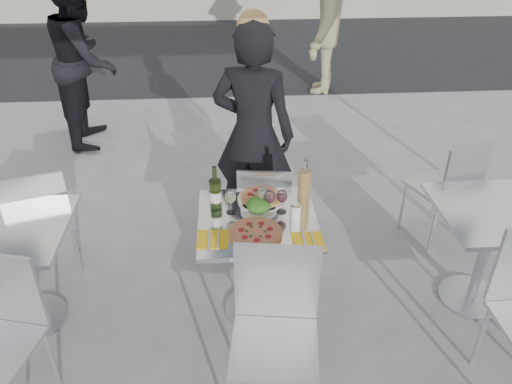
{
  "coord_description": "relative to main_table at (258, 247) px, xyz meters",
  "views": [
    {
      "loc": [
        -0.18,
        -2.48,
        2.48
      ],
      "look_at": [
        0.0,
        0.15,
        0.85
      ],
      "focal_mm": 35.0,
      "sensor_mm": 36.0,
      "label": 1
    }
  ],
  "objects": [
    {
      "name": "wineglass_red_a",
      "position": [
        0.08,
        0.06,
        0.32
      ],
      "size": [
        0.07,
        0.07,
        0.16
      ],
      "color": "white",
      "rests_on": "main_table"
    },
    {
      "name": "salad_plate",
      "position": [
        0.01,
        0.09,
        0.25
      ],
      "size": [
        0.22,
        0.22,
        0.09
      ],
      "color": "white",
      "rests_on": "main_table"
    },
    {
      "name": "chair_far",
      "position": [
        0.09,
        0.54,
        -0.05
      ],
      "size": [
        0.43,
        0.44,
        0.83
      ],
      "rotation": [
        0.0,
        0.0,
        3.0
      ],
      "color": "silver",
      "rests_on": "ground"
    },
    {
      "name": "main_table",
      "position": [
        0.0,
        0.0,
        0.0
      ],
      "size": [
        0.72,
        0.72,
        0.75
      ],
      "color": "#B7BABF",
      "rests_on": "ground"
    },
    {
      "name": "wineglass_white_a",
      "position": [
        -0.16,
        0.08,
        0.32
      ],
      "size": [
        0.07,
        0.07,
        0.16
      ],
      "color": "white",
      "rests_on": "main_table"
    },
    {
      "name": "wineglass_white_b",
      "position": [
        0.04,
        0.11,
        0.32
      ],
      "size": [
        0.07,
        0.07,
        0.16
      ],
      "color": "white",
      "rests_on": "main_table"
    },
    {
      "name": "napkin_right",
      "position": [
        0.27,
        -0.24,
        0.21
      ],
      "size": [
        0.18,
        0.2,
        0.01
      ],
      "rotation": [
        0.0,
        0.0,
        -0.0
      ],
      "color": "yellow",
      "rests_on": "main_table"
    },
    {
      "name": "side_table_left",
      "position": [
        -1.5,
        0.0,
        0.0
      ],
      "size": [
        0.72,
        0.72,
        0.75
      ],
      "color": "#B7BABF",
      "rests_on": "ground"
    },
    {
      "name": "napkin_left",
      "position": [
        -0.27,
        -0.19,
        0.21
      ],
      "size": [
        0.19,
        0.2,
        0.01
      ],
      "rotation": [
        0.0,
        0.0,
        -0.04
      ],
      "color": "yellow",
      "rests_on": "main_table"
    },
    {
      "name": "side_chair_lfar",
      "position": [
        -1.47,
        0.44,
        -0.0
      ],
      "size": [
        0.52,
        0.53,
        0.9
      ],
      "rotation": [
        0.0,
        0.0,
        3.44
      ],
      "color": "silver",
      "rests_on": "ground"
    },
    {
      "name": "carafe",
      "position": [
        0.31,
        0.19,
        0.33
      ],
      "size": [
        0.08,
        0.08,
        0.29
      ],
      "color": "tan",
      "rests_on": "main_table"
    },
    {
      "name": "wineglass_red_b",
      "position": [
        0.15,
        0.07,
        0.32
      ],
      "size": [
        0.07,
        0.07,
        0.16
      ],
      "color": "white",
      "rests_on": "main_table"
    },
    {
      "name": "street_asphalt",
      "position": [
        0.0,
        6.5,
        -0.54
      ],
      "size": [
        24.0,
        5.0,
        0.0
      ],
      "primitive_type": "cube",
      "color": "black",
      "rests_on": "ground"
    },
    {
      "name": "ground",
      "position": [
        0.0,
        0.0,
        -0.54
      ],
      "size": [
        80.0,
        80.0,
        0.0
      ],
      "primitive_type": "plane",
      "color": "slate"
    },
    {
      "name": "pizza_far",
      "position": [
        0.04,
        0.21,
        0.23
      ],
      "size": [
        0.3,
        0.3,
        0.03
      ],
      "color": "white",
      "rests_on": "main_table"
    },
    {
      "name": "pedestrian_a",
      "position": [
        -1.63,
        2.81,
        0.37
      ],
      "size": [
        0.72,
        0.91,
        1.82
      ],
      "primitive_type": "imported",
      "rotation": [
        0.0,
        0.0,
        1.61
      ],
      "color": "black",
      "rests_on": "ground"
    },
    {
      "name": "chair_near",
      "position": [
        0.05,
        -0.66,
        0.03
      ],
      "size": [
        0.5,
        0.51,
        0.97
      ],
      "rotation": [
        0.0,
        0.0,
        -0.13
      ],
      "color": "silver",
      "rests_on": "ground"
    },
    {
      "name": "wine_bottle",
      "position": [
        -0.25,
        0.14,
        0.32
      ],
      "size": [
        0.07,
        0.08,
        0.29
      ],
      "color": "#395720",
      "rests_on": "main_table"
    },
    {
      "name": "woman_diner",
      "position": [
        0.03,
        0.95,
        0.33
      ],
      "size": [
        0.73,
        0.59,
        1.73
      ],
      "primitive_type": "imported",
      "rotation": [
        0.0,
        0.0,
        2.82
      ],
      "color": "black",
      "rests_on": "ground"
    },
    {
      "name": "pizza_near",
      "position": [
        -0.02,
        -0.15,
        0.22
      ],
      "size": [
        0.31,
        0.31,
        0.02
      ],
      "color": "tan",
      "rests_on": "main_table"
    },
    {
      "name": "side_chair_rfar",
      "position": [
        1.52,
        0.67,
        -0.0
      ],
      "size": [
        0.54,
        0.55,
        0.91
      ],
      "rotation": [
        0.0,
        0.0,
        3.51
      ],
      "color": "silver",
      "rests_on": "ground"
    },
    {
      "name": "pedestrian_b",
      "position": [
        1.15,
        4.18,
        0.42
      ],
      "size": [
        1.04,
        1.39,
        1.92
      ],
      "primitive_type": "imported",
      "rotation": [
        0.0,
        0.0,
        4.42
      ],
      "color": "#90825C",
      "rests_on": "ground"
    },
    {
      "name": "side_table_right",
      "position": [
        1.5,
        0.0,
        0.0
      ],
      "size": [
        0.72,
        0.72,
        0.75
      ],
      "color": "#B7BABF",
      "rests_on": "ground"
    },
    {
      "name": "sugar_shaker",
      "position": [
        0.23,
        -0.0,
        0.26
      ],
      "size": [
        0.06,
        0.06,
        0.11
      ],
      "color": "white",
      "rests_on": "main_table"
    }
  ]
}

